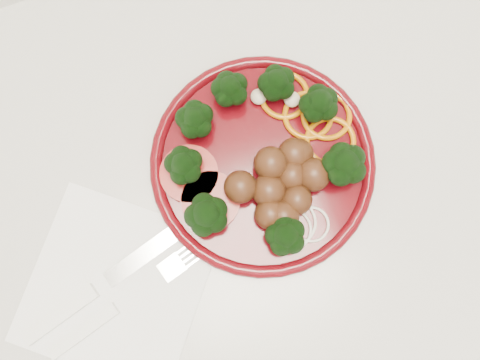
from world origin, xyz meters
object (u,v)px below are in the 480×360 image
object	(u,v)px
fork	(102,318)
plate	(263,161)
napkin	(116,287)
knife	(90,293)

from	to	relation	value
fork	plate	bearing A→B (deg)	8.17
plate	fork	xyz separation A→B (m)	(-0.22, -0.10, -0.01)
plate	napkin	world-z (taller)	plate
fork	knife	bearing A→B (deg)	83.00
plate	knife	distance (m)	0.23
napkin	fork	distance (m)	0.03
fork	napkin	bearing A→B (deg)	33.31
napkin	knife	xyz separation A→B (m)	(-0.03, 0.00, 0.01)
plate	napkin	size ratio (longest dim) A/B	1.39
knife	fork	xyz separation A→B (m)	(0.00, -0.03, -0.00)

